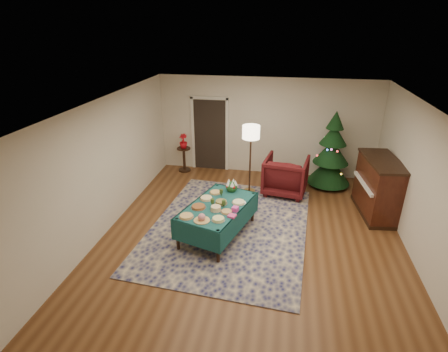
% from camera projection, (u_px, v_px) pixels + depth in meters
% --- Properties ---
extents(room_shell, '(7.00, 7.00, 7.00)m').
position_uv_depth(room_shell, '(253.00, 178.00, 6.51)').
color(room_shell, '#593319').
rests_on(room_shell, ground).
extents(doorway, '(1.08, 0.04, 2.16)m').
position_uv_depth(doorway, '(210.00, 133.00, 10.01)').
color(doorway, black).
rests_on(doorway, ground).
extents(rug, '(3.49, 4.42, 0.02)m').
position_uv_depth(rug, '(229.00, 227.00, 7.47)').
color(rug, '#14164B').
rests_on(rug, ground).
extents(buffet_table, '(1.51, 2.00, 0.69)m').
position_uv_depth(buffet_table, '(218.00, 211.00, 6.99)').
color(buffet_table, black).
rests_on(buffet_table, ground).
extents(platter_0, '(0.28, 0.28, 0.04)m').
position_uv_depth(platter_0, '(186.00, 216.00, 6.50)').
color(platter_0, silver).
rests_on(platter_0, buffet_table).
extents(platter_1, '(0.30, 0.30, 0.15)m').
position_uv_depth(platter_1, '(202.00, 218.00, 6.36)').
color(platter_1, silver).
rests_on(platter_1, buffet_table).
extents(platter_2, '(0.25, 0.25, 0.06)m').
position_uv_depth(platter_2, '(218.00, 219.00, 6.39)').
color(platter_2, silver).
rests_on(platter_2, buffet_table).
extents(platter_3, '(0.30, 0.30, 0.05)m').
position_uv_depth(platter_3, '(198.00, 207.00, 6.82)').
color(platter_3, silver).
rests_on(platter_3, buffet_table).
extents(platter_4, '(0.22, 0.22, 0.09)m').
position_uv_depth(platter_4, '(216.00, 209.00, 6.72)').
color(platter_4, silver).
rests_on(platter_4, buffet_table).
extents(platter_5, '(0.23, 0.23, 0.04)m').
position_uv_depth(platter_5, '(227.00, 212.00, 6.66)').
color(platter_5, silver).
rests_on(platter_5, buffet_table).
extents(platter_6, '(0.27, 0.27, 0.05)m').
position_uv_depth(platter_6, '(206.00, 198.00, 7.15)').
color(platter_6, silver).
rests_on(platter_6, buffet_table).
extents(platter_7, '(0.26, 0.26, 0.07)m').
position_uv_depth(platter_7, '(221.00, 202.00, 6.97)').
color(platter_7, silver).
rests_on(platter_7, buffet_table).
extents(platter_8, '(0.28, 0.28, 0.04)m').
position_uv_depth(platter_8, '(239.00, 202.00, 7.01)').
color(platter_8, silver).
rests_on(platter_8, buffet_table).
extents(platter_9, '(0.25, 0.25, 0.04)m').
position_uv_depth(platter_9, '(215.00, 192.00, 7.41)').
color(platter_9, silver).
rests_on(platter_9, buffet_table).
extents(goblet_0, '(0.07, 0.07, 0.16)m').
position_uv_depth(goblet_0, '(221.00, 193.00, 7.25)').
color(goblet_0, '#2D471E').
rests_on(goblet_0, buffet_table).
extents(goblet_1, '(0.07, 0.07, 0.16)m').
position_uv_depth(goblet_1, '(224.00, 204.00, 6.81)').
color(goblet_1, '#2D471E').
rests_on(goblet_1, buffet_table).
extents(goblet_2, '(0.07, 0.07, 0.16)m').
position_uv_depth(goblet_2, '(213.00, 202.00, 6.86)').
color(goblet_2, '#2D471E').
rests_on(goblet_2, buffet_table).
extents(napkin_stack, '(0.17, 0.17, 0.04)m').
position_uv_depth(napkin_stack, '(232.00, 216.00, 6.52)').
color(napkin_stack, '#E13E85').
rests_on(napkin_stack, buffet_table).
extents(gift_box, '(0.14, 0.14, 0.09)m').
position_uv_depth(gift_box, '(235.00, 209.00, 6.70)').
color(gift_box, '#E23EA7').
rests_on(gift_box, buffet_table).
extents(centerpiece, '(0.25, 0.25, 0.29)m').
position_uv_depth(centerpiece, '(232.00, 186.00, 7.46)').
color(centerpiece, '#1E4C1E').
rests_on(centerpiece, buffet_table).
extents(armchair, '(1.17, 1.11, 1.06)m').
position_uv_depth(armchair, '(286.00, 174.00, 8.76)').
color(armchair, '#480F12').
rests_on(armchair, ground).
extents(floor_lamp, '(0.43, 0.43, 1.75)m').
position_uv_depth(floor_lamp, '(251.00, 136.00, 8.43)').
color(floor_lamp, '#A57F3F').
rests_on(floor_lamp, ground).
extents(side_table, '(0.39, 0.39, 0.70)m').
position_uv_depth(side_table, '(184.00, 160.00, 10.15)').
color(side_table, black).
rests_on(side_table, ground).
extents(potted_plant, '(0.23, 0.42, 0.23)m').
position_uv_depth(potted_plant, '(183.00, 144.00, 9.96)').
color(potted_plant, red).
rests_on(potted_plant, side_table).
extents(christmas_tree, '(1.46, 1.46, 2.02)m').
position_uv_depth(christmas_tree, '(331.00, 153.00, 9.01)').
color(christmas_tree, black).
rests_on(christmas_tree, ground).
extents(piano, '(0.87, 1.58, 1.31)m').
position_uv_depth(piano, '(378.00, 188.00, 7.77)').
color(piano, black).
rests_on(piano, ground).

